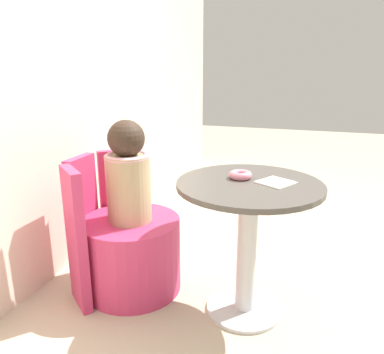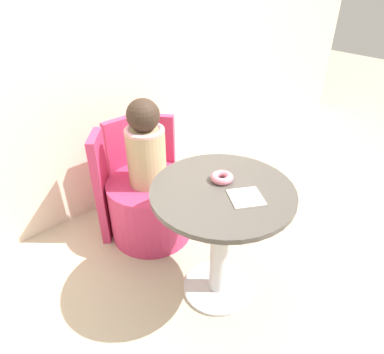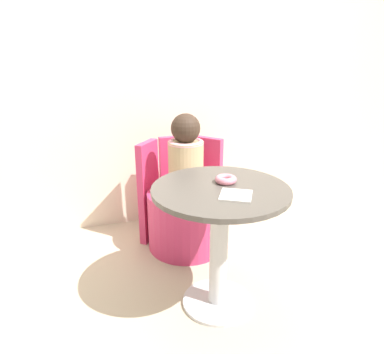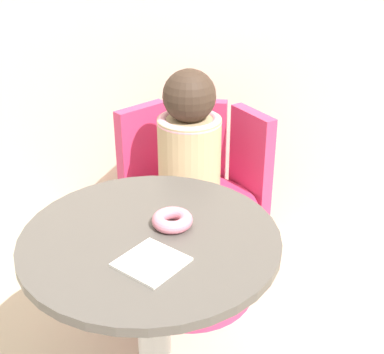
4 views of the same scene
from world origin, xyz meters
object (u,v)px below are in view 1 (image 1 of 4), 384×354
Objects in this scene: child_figure at (128,174)px; donut at (240,175)px; tub_chair at (132,254)px; round_table at (248,221)px.

child_figure is 0.58m from donut.
tub_chair is at bearing 180.00° from child_figure.
child_figure is at bearing 88.87° from round_table.
donut is at bearing -86.33° from tub_chair.
child_figure reaches higher than round_table.
child_figure is at bearing 0.00° from tub_chair.
donut is (0.04, -0.58, 0.04)m from child_figure.
round_table is 1.28× the size of tub_chair.
child_figure is (0.00, 0.00, 0.46)m from tub_chair.
tub_chair is 4.88× the size of donut.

